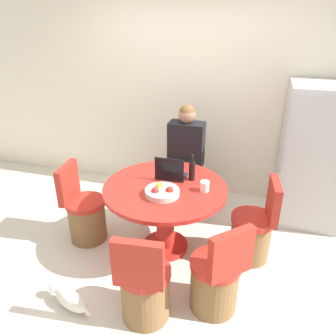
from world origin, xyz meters
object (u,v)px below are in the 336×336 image
dining_table (165,203)px  chair_near_camera (145,289)px  chair_left_side (85,215)px  person_seated (187,155)px  fruit_bowl (162,192)px  cat (69,299)px  laptop (171,173)px  chair_right_side (253,232)px  bottle (192,170)px  refrigerator (314,157)px  chair_near_right_corner (216,280)px

dining_table → chair_near_camera: size_ratio=1.39×
chair_left_side → person_seated: (0.89, 0.90, 0.43)m
person_seated → dining_table: bearing=88.5°
chair_left_side → person_seated: bearing=-49.7°
fruit_bowl → cat: (-0.57, -0.80, -0.68)m
laptop → fruit_bowl: (0.01, -0.34, -0.02)m
dining_table → chair_right_side: (0.87, 0.11, -0.26)m
chair_near_camera → dining_table: bearing=-90.0°
chair_right_side → bottle: 0.85m
refrigerator → chair_left_side: (-2.30, -1.08, -0.50)m
fruit_bowl → cat: 1.19m
chair_right_side → fruit_bowl: (-0.85, -0.27, 0.47)m
chair_left_side → cat: size_ratio=1.86×
chair_left_side → bottle: size_ratio=3.24×
chair_near_right_corner → laptop: laptop is taller
fruit_bowl → chair_near_right_corner: bearing=-38.0°
chair_near_camera → bottle: bearing=-102.5°
bottle → cat: bottle is taller
dining_table → chair_right_side: bearing=7.3°
refrigerator → dining_table: refrigerator is taller
person_seated → bottle: (0.19, -0.61, 0.11)m
chair_right_side → fruit_bowl: bearing=-79.5°
refrigerator → cat: 2.88m
refrigerator → bottle: bearing=-146.7°
laptop → bottle: size_ratio=1.10×
person_seated → chair_left_side: bearing=45.2°
chair_right_side → cat: size_ratio=1.86×
bottle → cat: bearing=-123.3°
chair_near_right_corner → bottle: size_ratio=3.24×
bottle → laptop: bearing=-171.3°
chair_near_right_corner → cat: (-1.17, -0.34, -0.20)m
chair_left_side → bottle: bearing=-80.3°
chair_near_camera → person_seated: person_seated is taller
chair_near_camera → laptop: size_ratio=2.95×
fruit_bowl → laptop: bearing=92.0°
chair_right_side → cat: (-1.42, -1.07, -0.20)m
chair_near_camera → person_seated: size_ratio=0.65×
laptop → chair_left_side: bearing=16.1°
refrigerator → chair_left_side: size_ratio=1.85×
laptop → fruit_bowl: bearing=92.0°
dining_table → chair_near_right_corner: chair_near_right_corner is taller
dining_table → person_seated: bearing=88.5°
chair_left_side → chair_near_right_corner: bearing=-115.2°
laptop → fruit_bowl: 0.34m
refrigerator → bottle: size_ratio=5.97×
dining_table → chair_left_side: size_ratio=1.39×
chair_near_camera → fruit_bowl: 0.85m
chair_near_camera → chair_right_side: size_ratio=1.00×
fruit_bowl → bottle: bearing=62.1°
dining_table → chair_near_right_corner: bearing=-45.5°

